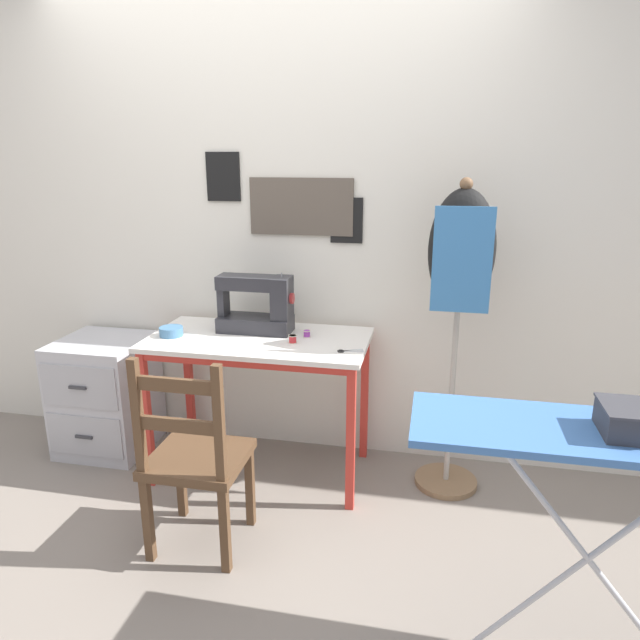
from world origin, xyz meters
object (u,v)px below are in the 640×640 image
Objects in this scene: fabric_bowl at (171,331)px; dress_form at (460,271)px; sewing_machine at (259,306)px; wooden_chair at (195,460)px; thread_spool_mid_table at (307,334)px; ironing_board at (606,445)px; storage_box at (629,420)px; filing_cabinet at (106,394)px; thread_spool_near_machine at (293,339)px; scissors at (346,351)px.

dress_form reaches higher than fabric_bowl.
sewing_machine is 0.44× the size of wooden_chair.
dress_form reaches higher than thread_spool_mid_table.
thread_spool_mid_table is 0.82m from dress_form.
sewing_machine reaches higher than thread_spool_mid_table.
storage_box is (0.05, -0.01, 0.09)m from ironing_board.
ironing_board is (1.15, -1.04, 0.05)m from thread_spool_mid_table.
storage_box reaches higher than wooden_chair.
storage_box is at bearing -26.20° from fabric_bowl.
filing_cabinet is 2.62m from ironing_board.
dress_form is (1.43, 0.12, 0.35)m from fabric_bowl.
wooden_chair reaches higher than ironing_board.
storage_box reaches higher than fabric_bowl.
dress_form is (1.06, 0.71, 0.71)m from wooden_chair.
sewing_machine reaches higher than fabric_bowl.
thread_spool_near_machine reaches higher than filing_cabinet.
thread_spool_near_machine is at bearing -172.49° from dress_form.
thread_spool_mid_table is at bearing 138.78° from storage_box.
thread_spool_near_machine is at bearing -113.70° from thread_spool_mid_table.
filing_cabinet is at bearing 155.75° from ironing_board.
wooden_chair is (-0.32, -0.72, -0.35)m from thread_spool_mid_table.
dress_form is at bearing 19.21° from scissors.
dress_form is (0.51, 0.18, 0.37)m from scissors.
filing_cabinet is (-0.93, -0.03, -0.57)m from sewing_machine.
ironing_board is at bearing -26.55° from fabric_bowl.
thread_spool_mid_table reaches higher than scissors.
storage_box reaches higher than scissors.
fabric_bowl is 0.96× the size of scissors.
thread_spool_mid_table is at bearing -0.72° from filing_cabinet.
dress_form is 8.81× the size of storage_box.
fabric_bowl reaches higher than filing_cabinet.
wooden_chair is (0.37, -0.59, -0.36)m from fabric_bowl.
thread_spool_mid_table is 1.27m from filing_cabinet.
sewing_machine is 9.83× the size of thread_spool_mid_table.
filing_cabinet is 2.09m from dress_form.
thread_spool_mid_table is at bearing 65.88° from wooden_chair.
sewing_machine is 0.29m from thread_spool_near_machine.
sewing_machine is 2.26× the size of storage_box.
fabric_bowl is 2.11m from storage_box.
dress_form is (0.79, 0.10, 0.36)m from thread_spool_near_machine.
sewing_machine is 0.26× the size of dress_form.
filing_cabinet is (-1.43, 0.20, -0.43)m from scissors.
storage_box is (0.46, -1.05, -0.22)m from dress_form.
scissors is 3.07× the size of thread_spool_mid_table.
dress_form is 1.16m from storage_box.
storage_box is (0.97, -0.87, 0.16)m from scissors.
sewing_machine is at bearing 170.43° from thread_spool_mid_table.
fabric_bowl is at bearing -158.55° from sewing_machine.
filing_cabinet is (-1.15, 0.12, -0.45)m from thread_spool_near_machine.
filing_cabinet is 3.71× the size of storage_box.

